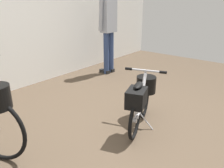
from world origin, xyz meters
The scene contains 4 objects.
ground_plane centered at (0.00, 0.00, 0.00)m, with size 8.26×8.26×0.00m, color brown.
back_wall centered at (0.00, 2.43, 1.31)m, with size 8.26×0.10×2.61m, color white.
folding_bike_foreground centered at (0.32, -0.01, 0.38)m, with size 0.94×0.54×0.70m.
visitor_browsing centered at (1.74, 1.71, 1.06)m, with size 0.54×0.29×1.81m.
Camera 1 is at (-1.89, -1.33, 1.53)m, focal length 35.97 mm.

